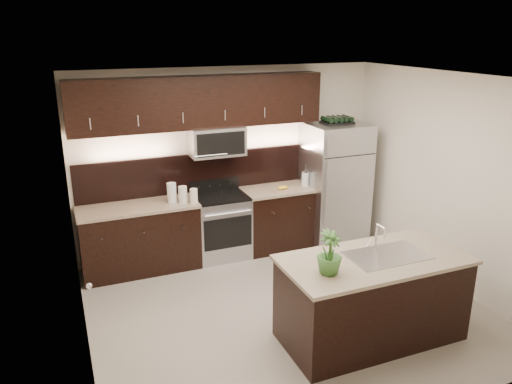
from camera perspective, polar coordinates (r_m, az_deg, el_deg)
ground at (r=6.15m, az=3.46°, el=-13.12°), size 4.50×4.50×0.00m
room_walls at (r=5.39m, az=2.91°, el=2.04°), size 4.52×4.02×2.71m
counter_run at (r=7.21m, az=-5.58°, el=-4.11°), size 3.51×0.65×0.94m
upper_fixtures at (r=6.91m, az=-6.15°, el=9.30°), size 3.49×0.40×1.66m
island at (r=5.54m, az=13.09°, el=-11.71°), size 1.96×0.96×0.94m
sink_faucet at (r=5.41m, az=14.71°, el=-6.84°), size 0.84×0.50×0.28m
refrigerator at (r=7.79m, az=8.90°, el=1.02°), size 0.89×0.81×1.85m
wine_rack at (r=7.56m, az=9.26°, el=8.11°), size 0.46×0.28×0.11m
plant at (r=4.84m, az=8.41°, el=-6.87°), size 0.32×0.32×0.44m
canisters at (r=6.83m, az=-8.67°, el=-0.23°), size 0.39×0.23×0.27m
french_press at (r=7.52m, az=5.63°, el=1.58°), size 0.11×0.11×0.32m
bananas at (r=7.34m, az=2.75°, el=0.47°), size 0.18×0.15×0.05m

